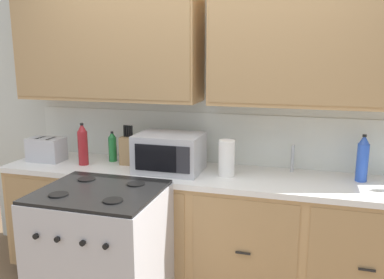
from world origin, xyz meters
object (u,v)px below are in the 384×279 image
object	(u,v)px
paper_towel_roll	(227,158)
bottle_green	(112,147)
knife_block	(129,149)
bottle_blue	(363,159)
toaster	(46,149)
microwave	(169,153)
bottle_red	(83,145)
stove_range	(102,259)

from	to	relation	value
paper_towel_roll	bottle_green	xyz separation A→B (m)	(-0.97, 0.14, -0.01)
knife_block	bottle_blue	bearing A→B (deg)	0.98
toaster	microwave	bearing A→B (deg)	0.06
bottle_green	bottle_red	size ratio (longest dim) A/B	0.74
bottle_green	microwave	bearing A→B (deg)	-14.29
toaster	bottle_green	distance (m)	0.54
stove_range	bottle_green	bearing A→B (deg)	110.92
toaster	paper_towel_roll	bearing A→B (deg)	-0.03
microwave	toaster	size ratio (longest dim) A/B	1.71
microwave	bottle_red	distance (m)	0.71
paper_towel_roll	bottle_red	size ratio (longest dim) A/B	0.78
paper_towel_roll	knife_block	bearing A→B (deg)	172.35
microwave	paper_towel_roll	xyz separation A→B (m)	(0.43, -0.00, -0.01)
paper_towel_roll	bottle_red	xyz separation A→B (m)	(-1.14, -0.02, 0.03)
microwave	knife_block	distance (m)	0.39
stove_range	microwave	bearing A→B (deg)	67.01
bottle_blue	toaster	bearing A→B (deg)	-176.73
knife_block	microwave	bearing A→B (deg)	-15.84
knife_block	bottle_red	xyz separation A→B (m)	(-0.33, -0.13, 0.05)
microwave	bottle_red	world-z (taller)	bottle_red
toaster	bottle_green	world-z (taller)	bottle_green
stove_range	bottle_blue	xyz separation A→B (m)	(1.60, 0.74, 0.60)
stove_range	bottle_red	world-z (taller)	bottle_red
microwave	toaster	bearing A→B (deg)	-179.94
toaster	paper_towel_roll	xyz separation A→B (m)	(1.49, -0.00, 0.03)
toaster	paper_towel_roll	distance (m)	1.49
stove_range	knife_block	size ratio (longest dim) A/B	3.06
toaster	bottle_blue	bearing A→B (deg)	3.27
toaster	bottle_blue	world-z (taller)	bottle_blue
stove_range	microwave	distance (m)	0.88
bottle_green	bottle_red	xyz separation A→B (m)	(-0.17, -0.16, 0.04)
stove_range	bottle_green	world-z (taller)	bottle_green
microwave	bottle_blue	xyz separation A→B (m)	(1.34, 0.14, 0.02)
stove_range	toaster	xyz separation A→B (m)	(-0.81, 0.60, 0.54)
bottle_blue	stove_range	bearing A→B (deg)	-155.24
microwave	bottle_blue	bearing A→B (deg)	5.79
bottle_blue	bottle_red	distance (m)	2.06
stove_range	paper_towel_roll	distance (m)	1.08
microwave	bottle_green	xyz separation A→B (m)	(-0.54, 0.14, -0.02)
toaster	knife_block	size ratio (longest dim) A/B	0.90
knife_block	bottle_blue	xyz separation A→B (m)	(1.72, 0.03, 0.04)
bottle_green	bottle_blue	distance (m)	1.88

